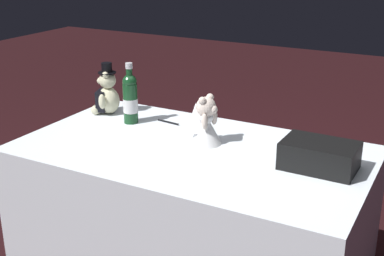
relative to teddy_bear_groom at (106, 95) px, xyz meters
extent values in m
cube|color=white|center=(-0.66, 0.23, -0.46)|extent=(1.63, 0.92, 0.70)
ellipsoid|color=beige|center=(-0.01, 0.00, -0.03)|extent=(0.13, 0.11, 0.15)
cube|color=black|center=(0.02, 0.01, -0.03)|extent=(0.08, 0.12, 0.11)
sphere|color=beige|center=(-0.01, 0.00, 0.08)|extent=(0.09, 0.09, 0.09)
sphere|color=beige|center=(0.03, 0.01, 0.08)|extent=(0.04, 0.04, 0.04)
sphere|color=beige|center=(0.00, -0.03, 0.12)|extent=(0.04, 0.04, 0.04)
sphere|color=beige|center=(-0.02, 0.03, 0.12)|extent=(0.04, 0.04, 0.04)
ellipsoid|color=beige|center=(0.03, -0.06, -0.02)|extent=(0.04, 0.04, 0.08)
ellipsoid|color=beige|center=(-0.02, 0.06, -0.02)|extent=(0.04, 0.04, 0.08)
sphere|color=beige|center=(0.06, -0.01, -0.08)|extent=(0.05, 0.05, 0.05)
sphere|color=beige|center=(0.04, 0.05, -0.08)|extent=(0.05, 0.05, 0.05)
cylinder|color=black|center=(-0.01, 0.00, 0.13)|extent=(0.10, 0.10, 0.01)
cylinder|color=black|center=(-0.01, 0.00, 0.16)|extent=(0.06, 0.06, 0.05)
cone|color=white|center=(-0.69, 0.15, -0.04)|extent=(0.15, 0.15, 0.14)
ellipsoid|color=white|center=(-0.69, 0.15, 0.02)|extent=(0.07, 0.06, 0.06)
sphere|color=beige|center=(-0.69, 0.15, 0.08)|extent=(0.10, 0.10, 0.10)
sphere|color=beige|center=(-0.73, 0.15, 0.07)|extent=(0.04, 0.04, 0.04)
sphere|color=beige|center=(-0.69, 0.18, 0.11)|extent=(0.04, 0.04, 0.04)
sphere|color=beige|center=(-0.70, 0.11, 0.11)|extent=(0.04, 0.04, 0.04)
ellipsoid|color=beige|center=(-0.71, 0.19, 0.02)|extent=(0.03, 0.03, 0.08)
ellipsoid|color=beige|center=(-0.72, 0.11, 0.02)|extent=(0.03, 0.03, 0.08)
cone|color=white|center=(-0.64, 0.14, 0.02)|extent=(0.14, 0.13, 0.14)
cylinder|color=#15401F|center=(-0.21, 0.07, 0.00)|extent=(0.08, 0.08, 0.21)
sphere|color=#15401F|center=(-0.21, 0.07, 0.12)|extent=(0.07, 0.07, 0.07)
cylinder|color=#15401F|center=(-0.21, 0.07, 0.17)|extent=(0.03, 0.03, 0.08)
cylinder|color=silver|center=(-0.21, 0.07, 0.20)|extent=(0.04, 0.04, 0.03)
cylinder|color=silver|center=(-0.21, 0.07, -0.01)|extent=(0.08, 0.08, 0.07)
cylinder|color=black|center=(-0.39, -0.02, -0.10)|extent=(0.14, 0.03, 0.01)
cone|color=silver|center=(-0.45, -0.01, -0.10)|extent=(0.02, 0.01, 0.01)
cube|color=black|center=(-1.25, 0.18, -0.05)|extent=(0.31, 0.21, 0.12)
cube|color=#B7B7BF|center=(-1.24, 0.08, -0.05)|extent=(0.04, 0.01, 0.03)
camera|label=1|loc=(-1.73, 2.21, 0.81)|focal=48.61mm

